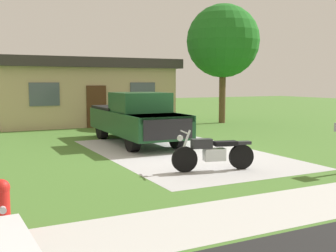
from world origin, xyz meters
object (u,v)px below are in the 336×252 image
(shade_tree, at_px, (223,41))
(neighbor_house, at_px, (83,91))
(motorcycle, at_px, (213,153))
(fire_hydrant, at_px, (2,209))
(pickup_truck, at_px, (136,118))

(shade_tree, xyz_separation_m, neighbor_house, (-6.97, 3.36, -2.70))
(motorcycle, xyz_separation_m, fire_hydrant, (-5.29, -2.49, -0.05))
(motorcycle, bearing_deg, shade_tree, 54.93)
(shade_tree, height_order, neighbor_house, shade_tree)
(pickup_truck, xyz_separation_m, fire_hydrant, (-5.38, -7.96, -0.53))
(motorcycle, height_order, shade_tree, shade_tree)
(motorcycle, xyz_separation_m, neighbor_house, (0.33, 13.76, 1.32))
(pickup_truck, xyz_separation_m, shade_tree, (7.21, 4.92, 3.54))
(pickup_truck, relative_size, fire_hydrant, 6.51)
(motorcycle, relative_size, pickup_truck, 0.39)
(motorcycle, relative_size, shade_tree, 0.34)
(shade_tree, distance_m, neighbor_house, 8.19)
(shade_tree, bearing_deg, fire_hydrant, -134.34)
(fire_hydrant, relative_size, neighbor_house, 0.09)
(fire_hydrant, distance_m, neighbor_house, 17.24)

